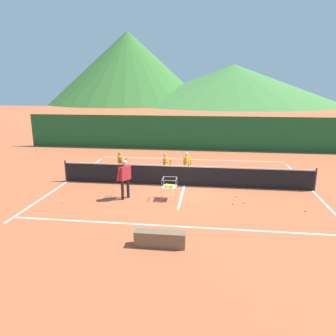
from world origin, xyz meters
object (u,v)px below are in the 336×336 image
object	(u,v)px
tennis_ball_3	(244,202)
tennis_ball_4	(115,190)
courtside_bench	(160,239)
student_2	(187,162)
student_0	(120,161)
tennis_ball_1	(63,202)
ball_cart	(169,186)
tennis_ball_5	(233,204)
student_1	(166,163)
tennis_net	(184,175)
tennis_ball_2	(306,211)
tennis_ball_0	(236,196)
instructor	(125,176)

from	to	relation	value
tennis_ball_3	tennis_ball_4	size ratio (longest dim) A/B	1.00
courtside_bench	student_2	bearing A→B (deg)	88.07
student_0	tennis_ball_1	bearing A→B (deg)	-105.35
ball_cart	tennis_ball_1	distance (m)	4.37
student_2	courtside_bench	distance (m)	7.48
tennis_ball_5	courtside_bench	distance (m)	4.42
student_1	courtside_bench	distance (m)	7.46
tennis_net	student_0	xyz separation A→B (m)	(-3.51, 1.41, 0.24)
student_1	tennis_ball_3	xyz separation A→B (m)	(3.66, -3.47, -0.71)
tennis_ball_1	tennis_ball_2	distance (m)	9.51
tennis_ball_3	courtside_bench	size ratio (longest dim) A/B	0.05
tennis_ball_5	tennis_ball_0	bearing A→B (deg)	78.45
tennis_net	ball_cart	bearing A→B (deg)	-103.69
instructor	tennis_ball_1	distance (m)	2.70
tennis_ball_1	tennis_ball_5	distance (m)	6.87
instructor	student_2	xyz separation A→B (m)	(2.32, 3.59, -0.22)
instructor	student_0	bearing A→B (deg)	108.88
student_2	tennis_ball_3	size ratio (longest dim) A/B	19.01
tennis_ball_1	ball_cart	bearing A→B (deg)	12.97
ball_cart	tennis_ball_3	xyz separation A→B (m)	(3.05, -0.09, -0.55)
ball_cart	tennis_ball_4	world-z (taller)	ball_cart
student_0	student_2	size ratio (longest dim) A/B	0.95
tennis_ball_0	student_1	bearing A→B (deg)	141.15
tennis_ball_2	tennis_ball_4	size ratio (longest dim) A/B	1.00
tennis_net	instructor	bearing A→B (deg)	-137.86
tennis_ball_5	tennis_ball_3	bearing A→B (deg)	24.78
tennis_ball_1	tennis_ball_3	bearing A→B (deg)	6.89
ball_cart	courtside_bench	distance (m)	4.04
instructor	courtside_bench	world-z (taller)	instructor
student_2	ball_cart	world-z (taller)	student_2
student_1	tennis_ball_4	xyz separation A→B (m)	(-1.97, -2.58, -0.71)
tennis_net	tennis_ball_5	distance (m)	3.13
tennis_ball_3	courtside_bench	world-z (taller)	courtside_bench
tennis_ball_0	tennis_ball_2	size ratio (longest dim) A/B	1.00
instructor	student_0	distance (m)	3.71
tennis_ball_1	tennis_ball_5	world-z (taller)	same
tennis_ball_0	tennis_ball_1	distance (m)	7.20
student_1	tennis_ball_2	xyz separation A→B (m)	(5.89, -4.05, -0.71)
student_1	courtside_bench	world-z (taller)	student_1
student_1	student_2	size ratio (longest dim) A/B	0.95
student_1	tennis_ball_0	distance (m)	4.44
tennis_ball_1	tennis_ball_3	xyz separation A→B (m)	(7.27, 0.88, 0.00)
student_1	ball_cart	distance (m)	3.43
student_0	ball_cart	size ratio (longest dim) A/B	1.37
tennis_ball_3	tennis_ball_4	xyz separation A→B (m)	(-5.63, 0.89, 0.00)
ball_cart	tennis_ball_5	distance (m)	2.68
tennis_ball_1	tennis_ball_3	size ratio (longest dim) A/B	1.00
tennis_net	tennis_ball_5	bearing A→B (deg)	-46.29
tennis_ball_1	courtside_bench	xyz separation A→B (m)	(4.45, -3.05, 0.20)
student_1	student_2	world-z (taller)	student_2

